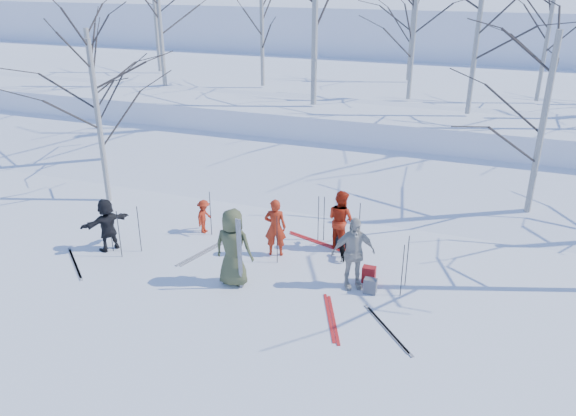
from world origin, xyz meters
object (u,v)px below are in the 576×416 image
at_px(skier_redor_behind, 341,220).
at_px(backpack_red, 369,275).
at_px(skier_grey_west, 107,225).
at_px(dog, 344,252).
at_px(backpack_grey, 370,286).
at_px(skier_red_seated, 204,216).
at_px(backpack_dark, 341,241).
at_px(skier_red_north, 275,227).
at_px(skier_cream_east, 353,253).
at_px(skier_olive_center, 233,248).

bearing_deg(skier_redor_behind, backpack_red, 155.99).
bearing_deg(skier_grey_west, backpack_red, 124.60).
bearing_deg(dog, backpack_red, 111.43).
distance_m(skier_redor_behind, backpack_grey, 2.54).
bearing_deg(skier_redor_behind, skier_red_seated, 35.48).
xyz_separation_m(skier_red_seated, backpack_dark, (4.02, 0.44, -0.31)).
bearing_deg(backpack_grey, skier_grey_west, -178.12).
bearing_deg(dog, skier_red_north, -10.13).
xyz_separation_m(backpack_red, backpack_dark, (-1.14, 1.59, -0.01)).
bearing_deg(backpack_grey, skier_cream_east, 163.01).
height_order(skier_olive_center, skier_cream_east, skier_olive_center).
relative_size(skier_red_north, backpack_red, 3.83).
distance_m(skier_red_north, dog, 1.95).
bearing_deg(skier_cream_east, skier_redor_behind, 83.49).
relative_size(skier_red_seated, skier_grey_west, 0.68).
xyz_separation_m(skier_red_north, skier_redor_behind, (1.52, 1.01, 0.04)).
xyz_separation_m(skier_red_north, backpack_red, (2.70, -0.57, -0.59)).
height_order(skier_cream_east, skier_grey_west, skier_cream_east).
bearing_deg(backpack_red, backpack_grey, -73.35).
distance_m(skier_redor_behind, backpack_dark, 0.64).
bearing_deg(backpack_red, dog, 133.02).
bearing_deg(backpack_dark, skier_red_seated, -173.70).
distance_m(skier_cream_east, skier_grey_west, 6.77).
height_order(backpack_red, backpack_dark, backpack_red).
height_order(skier_grey_west, backpack_red, skier_grey_west).
relative_size(dog, backpack_red, 1.29).
relative_size(backpack_red, backpack_grey, 1.11).
bearing_deg(backpack_red, skier_red_seated, 167.47).
bearing_deg(skier_red_north, skier_red_seated, -27.33).
distance_m(skier_olive_center, skier_red_north, 1.81).
bearing_deg(backpack_grey, backpack_red, 106.65).
distance_m(skier_redor_behind, skier_red_seated, 4.03).
xyz_separation_m(skier_red_seated, skier_cream_east, (4.82, -1.49, 0.41)).
xyz_separation_m(skier_olive_center, skier_red_north, (0.39, 1.76, -0.17)).
bearing_deg(skier_olive_center, skier_grey_west, -8.36).
xyz_separation_m(skier_cream_east, backpack_red, (0.34, 0.34, -0.70)).
xyz_separation_m(skier_olive_center, skier_red_seated, (-2.08, 2.34, -0.47)).
height_order(skier_cream_east, backpack_dark, skier_cream_east).
height_order(skier_red_seated, backpack_red, skier_red_seated).
bearing_deg(backpack_dark, skier_grey_west, -158.70).
bearing_deg(backpack_dark, backpack_grey, -58.35).
relative_size(skier_olive_center, backpack_grey, 5.15).
bearing_deg(skier_olive_center, backpack_grey, -169.61).
xyz_separation_m(skier_redor_behind, backpack_red, (1.17, -1.58, -0.63)).
distance_m(skier_grey_west, dog, 6.46).
xyz_separation_m(dog, backpack_grey, (1.02, -1.43, -0.04)).
relative_size(skier_red_north, skier_red_seated, 1.59).
relative_size(skier_grey_west, backpack_grey, 3.91).
xyz_separation_m(skier_redor_behind, skier_red_seated, (-3.99, -0.43, -0.34)).
height_order(backpack_red, backpack_grey, backpack_red).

